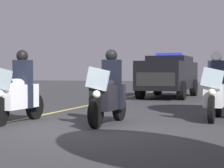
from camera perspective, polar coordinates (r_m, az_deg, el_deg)
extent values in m
plane|color=#333335|center=(8.62, -3.37, -6.30)|extent=(80.00, 80.00, 0.00)
cylinder|color=black|center=(10.59, -10.61, -3.08)|extent=(0.64, 0.16, 0.64)
cube|color=white|center=(9.92, -12.91, -1.68)|extent=(1.21, 0.47, 0.56)
ellipsoid|color=white|center=(9.86, -13.08, 0.04)|extent=(0.57, 0.34, 0.24)
cube|color=silver|center=(9.38, -15.04, 0.73)|extent=(0.08, 0.56, 0.53)
sphere|color=#F9F4CC|center=(9.34, -15.24, -1.30)|extent=(0.17, 0.17, 0.17)
sphere|color=#1933F2|center=(9.40, -13.78, 0.32)|extent=(0.09, 0.09, 0.09)
cube|color=black|center=(10.09, -12.21, 1.56)|extent=(0.29, 0.41, 0.60)
cube|color=black|center=(9.95, -11.41, -1.66)|extent=(0.18, 0.14, 0.56)
cube|color=black|center=(10.17, -13.33, -1.60)|extent=(0.18, 0.14, 0.56)
sphere|color=black|center=(10.08, -12.29, 3.84)|extent=(0.28, 0.28, 0.28)
cylinder|color=black|center=(8.76, -2.24, -4.06)|extent=(0.64, 0.14, 0.64)
cylinder|color=black|center=(10.16, 1.02, -3.25)|extent=(0.64, 0.16, 0.64)
cube|color=black|center=(9.41, -0.54, -1.82)|extent=(1.21, 0.47, 0.56)
ellipsoid|color=black|center=(9.35, -0.65, 0.00)|extent=(0.57, 0.34, 0.24)
cube|color=silver|center=(8.81, -2.00, 0.73)|extent=(0.08, 0.56, 0.53)
sphere|color=#F9F4CC|center=(8.77, -2.15, -1.44)|extent=(0.17, 0.17, 0.17)
sphere|color=red|center=(8.99, -2.63, 0.30)|extent=(0.09, 0.09, 0.09)
sphere|color=#1933F2|center=(8.87, -0.72, 0.29)|extent=(0.09, 0.09, 0.09)
cube|color=black|center=(9.61, -0.05, 1.59)|extent=(0.29, 0.41, 0.60)
cube|color=black|center=(9.50, 0.96, -1.79)|extent=(0.18, 0.14, 0.56)
cube|color=black|center=(9.64, -1.29, -1.73)|extent=(0.18, 0.14, 0.56)
sphere|color=black|center=(9.60, -0.09, 3.98)|extent=(0.28, 0.28, 0.28)
cylinder|color=black|center=(9.87, 13.58, -3.45)|extent=(0.64, 0.14, 0.64)
cylinder|color=black|center=(11.36, 14.48, -2.77)|extent=(0.64, 0.16, 0.64)
cube|color=silver|center=(10.57, 14.06, -1.48)|extent=(1.21, 0.47, 0.56)
ellipsoid|color=silver|center=(10.51, 14.04, 0.14)|extent=(0.57, 0.34, 0.24)
cube|color=silver|center=(9.93, 13.68, 0.80)|extent=(0.08, 0.56, 0.53)
sphere|color=#F9F4CC|center=(9.88, 13.62, -1.12)|extent=(0.17, 0.17, 0.17)
sphere|color=red|center=(10.08, 12.86, 0.42)|extent=(0.09, 0.09, 0.09)
sphere|color=#1933F2|center=(10.04, 14.67, 0.40)|extent=(0.09, 0.09, 0.09)
cube|color=black|center=(10.78, 14.22, 1.56)|extent=(0.29, 0.41, 0.60)
cube|color=black|center=(10.72, 15.22, -1.44)|extent=(0.18, 0.14, 0.56)
cube|color=black|center=(10.76, 13.10, -1.41)|extent=(0.18, 0.14, 0.56)
sphere|color=silver|center=(10.77, 14.22, 3.69)|extent=(0.28, 0.28, 0.28)
cube|color=black|center=(19.17, 7.82, 1.21)|extent=(4.95, 2.04, 1.24)
cube|color=black|center=(19.47, 8.02, 3.27)|extent=(2.45, 1.81, 0.36)
cube|color=#2633D8|center=(19.28, 7.90, 4.06)|extent=(0.31, 1.21, 0.14)
cube|color=black|center=(16.83, 6.04, 0.65)|extent=(0.16, 1.62, 0.56)
cylinder|color=black|center=(17.48, 9.59, -0.89)|extent=(0.81, 0.30, 0.80)
cylinder|color=black|center=(17.91, 3.92, -0.81)|extent=(0.81, 0.30, 0.80)
cylinder|color=black|center=(20.54, 11.21, -0.50)|extent=(0.81, 0.30, 0.80)
cylinder|color=black|center=(20.90, 6.33, -0.44)|extent=(0.81, 0.30, 0.80)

